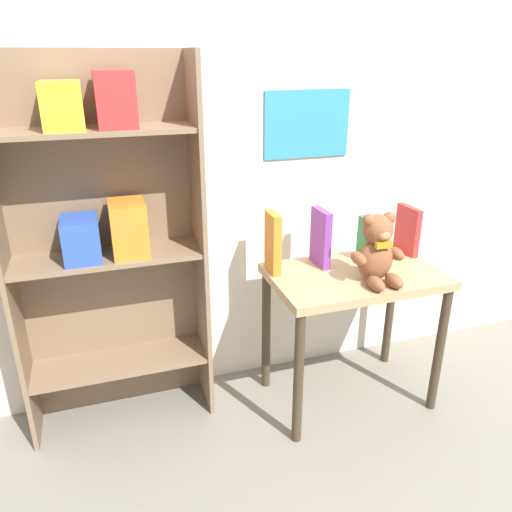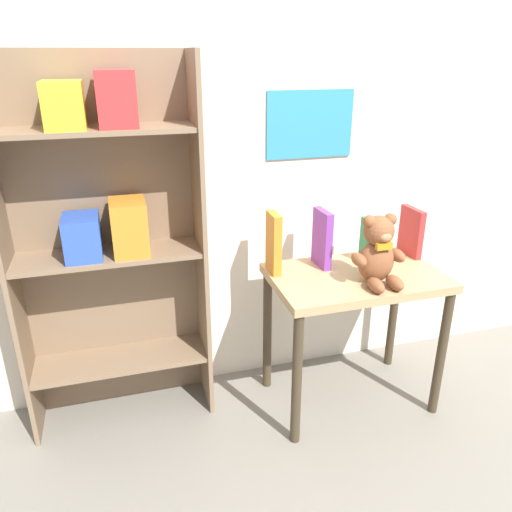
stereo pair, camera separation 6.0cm
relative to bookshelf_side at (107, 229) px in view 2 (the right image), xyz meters
name	(u,v)px [view 2 (the right image)]	position (x,y,z in m)	size (l,w,h in m)	color
wall_back	(314,109)	(0.90, 0.14, 0.41)	(4.80, 0.07, 2.50)	silver
bookshelf_side	(107,229)	(0.00, 0.00, 0.00)	(0.74, 0.25, 1.49)	#7F664C
display_table	(355,294)	(0.97, -0.22, -0.31)	(0.71, 0.44, 0.63)	tan
teddy_bear	(378,253)	(1.01, -0.32, -0.09)	(0.21, 0.20, 0.28)	brown
book_standing_orange	(274,243)	(0.65, -0.11, -0.09)	(0.03, 0.12, 0.25)	orange
book_standing_purple	(322,239)	(0.86, -0.10, -0.09)	(0.03, 0.13, 0.25)	purple
book_standing_green	(369,241)	(1.08, -0.11, -0.12)	(0.03, 0.12, 0.19)	#33934C
book_standing_red	(411,232)	(1.30, -0.09, -0.11)	(0.03, 0.15, 0.22)	red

